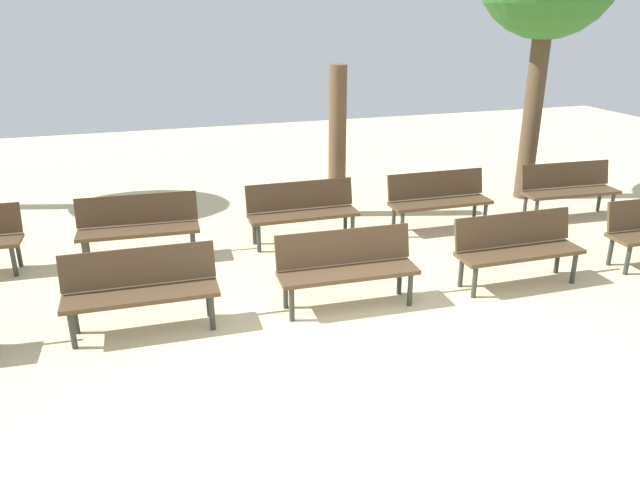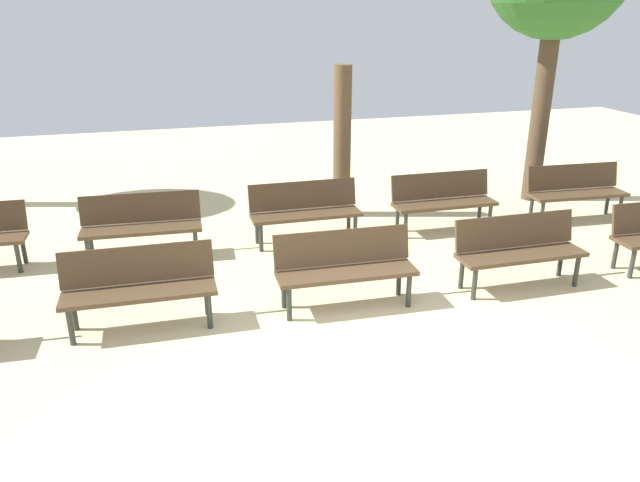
# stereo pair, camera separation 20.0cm
# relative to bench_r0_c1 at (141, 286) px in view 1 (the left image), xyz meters

# --- Properties ---
(ground_plane) EXTENTS (26.39, 26.39, 0.00)m
(ground_plane) POSITION_rel_bench_r0_c1_xyz_m (2.16, -1.67, -0.50)
(ground_plane) COLOR beige
(bench_r0_c1) EXTENTS (1.61, 0.52, 0.87)m
(bench_r0_c1) POSITION_rel_bench_r0_c1_xyz_m (0.00, 0.00, 0.00)
(bench_r0_c1) COLOR #4C3823
(bench_r0_c1) RESTS_ON ground_plane
(bench_r0_c2) EXTENTS (1.62, 0.55, 0.87)m
(bench_r0_c2) POSITION_rel_bench_r0_c1_xyz_m (2.27, -0.12, 0.00)
(bench_r0_c2) COLOR #4C3823
(bench_r0_c2) RESTS_ON ground_plane
(bench_r0_c3) EXTENTS (1.60, 0.50, 0.87)m
(bench_r0_c3) POSITION_rel_bench_r0_c1_xyz_m (4.48, -0.20, 0.00)
(bench_r0_c3) COLOR #4C3823
(bench_r0_c3) RESTS_ON ground_plane
(bench_r1_c1) EXTENTS (1.63, 0.57, 0.87)m
(bench_r1_c1) POSITION_rel_bench_r0_c1_xyz_m (0.05, 2.02, 0.00)
(bench_r1_c1) COLOR #4C3823
(bench_r1_c1) RESTS_ON ground_plane
(bench_r1_c2) EXTENTS (1.61, 0.50, 0.87)m
(bench_r1_c2) POSITION_rel_bench_r0_c1_xyz_m (2.35, 1.99, 0.00)
(bench_r1_c2) COLOR #4C3823
(bench_r1_c2) RESTS_ON ground_plane
(bench_r1_c3) EXTENTS (1.61, 0.51, 0.87)m
(bench_r1_c3) POSITION_rel_bench_r0_c1_xyz_m (4.52, 1.91, 0.00)
(bench_r1_c3) COLOR #4C3823
(bench_r1_c3) RESTS_ON ground_plane
(bench_r1_c4) EXTENTS (1.63, 0.58, 0.87)m
(bench_r1_c4) POSITION_rel_bench_r0_c1_xyz_m (6.81, 1.78, 0.00)
(bench_r1_c4) COLOR #4C3823
(bench_r1_c4) RESTS_ON ground_plane
(tree_1) EXTENTS (0.28, 0.28, 2.42)m
(tree_1) POSITION_rel_bench_r0_c1_xyz_m (3.24, 3.02, 0.71)
(tree_1) COLOR brown
(tree_1) RESTS_ON ground_plane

